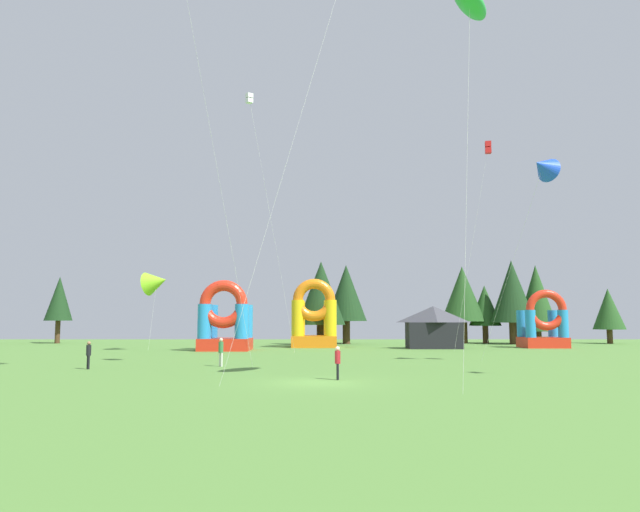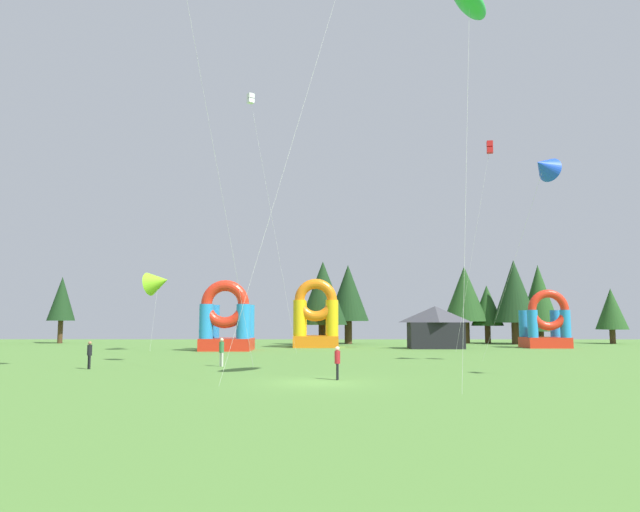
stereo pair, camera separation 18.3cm
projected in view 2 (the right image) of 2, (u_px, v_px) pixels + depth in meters
name	position (u px, v px, depth m)	size (l,w,h in m)	color
ground_plane	(318.00, 383.00, 27.27)	(120.00, 120.00, 0.00)	#548438
kite_white_box	(251.00, 101.00, 51.39)	(4.29, 3.16, 22.33)	white
kite_blue_delta	(544.00, 166.00, 38.97)	(4.47, 5.53, 13.87)	blue
kite_green_parafoil	(469.00, 2.00, 27.39)	(3.02, 4.37, 18.05)	green
kite_red_box	(490.00, 148.00, 54.64)	(3.74, 0.94, 19.24)	red
kite_lime_delta	(158.00, 282.00, 55.66)	(2.92, 2.80, 7.68)	#8CD826
person_far_side	(90.00, 353.00, 34.90)	(0.39, 0.39, 1.62)	black
person_left_edge	(337.00, 360.00, 28.69)	(0.29, 0.29, 1.60)	black
person_near_camera	(222.00, 349.00, 36.91)	(0.42, 0.42, 1.75)	silver
inflatable_yellow_castle	(227.00, 325.00, 55.75)	(4.70, 4.58, 6.53)	red
inflatable_blue_arch	(316.00, 322.00, 62.50)	(4.67, 4.79, 7.10)	orange
inflatable_orange_dome	(546.00, 327.00, 60.93)	(4.34, 3.68, 5.93)	red
festival_tent	(435.00, 327.00, 59.57)	(5.33, 3.01, 4.23)	black
tree_row_1	(62.00, 299.00, 72.94)	(3.28, 3.28, 8.15)	#4C331E
tree_row_2	(323.00, 293.00, 68.06)	(5.55, 5.55, 9.56)	#4C331E
tree_row_3	(348.00, 293.00, 71.60)	(4.94, 4.94, 9.48)	#4C331E
tree_row_4	(465.00, 294.00, 72.84)	(5.32, 5.32, 9.41)	#4C331E
tree_row_5	(487.00, 306.00, 72.81)	(3.87, 3.87, 7.08)	#4C331E
tree_row_6	(514.00, 292.00, 70.50)	(5.17, 5.17, 9.95)	#4C331E
tree_row_7	(539.00, 298.00, 71.17)	(4.88, 4.88, 9.44)	#4C331E
tree_row_8	(611.00, 309.00, 71.68)	(3.74, 3.74, 6.64)	#4C331E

